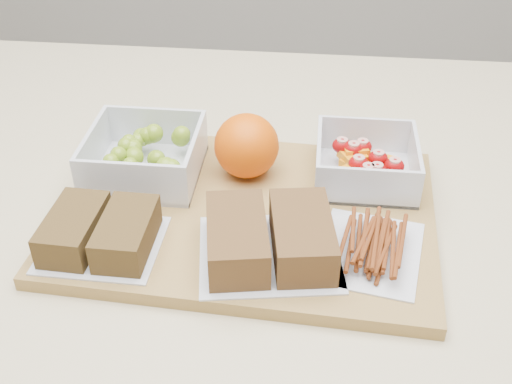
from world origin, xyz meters
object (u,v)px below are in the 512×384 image
cutting_board (247,214)px  orange (247,146)px  sandwich_bag_center (270,238)px  pretzel_bag (371,243)px  fruit_container (365,164)px  grape_container (147,156)px  sandwich_bag_left (100,232)px

cutting_board → orange: orange is taller
sandwich_bag_center → pretzel_bag: sandwich_bag_center is taller
orange → cutting_board: bearing=-83.0°
fruit_container → sandwich_bag_center: (-0.10, -0.15, 0.00)m
grape_container → pretzel_bag: (0.26, -0.12, -0.01)m
cutting_board → fruit_container: (0.13, 0.08, 0.03)m
cutting_board → sandwich_bag_left: size_ratio=3.37×
fruit_container → sandwich_bag_left: bearing=-150.7°
grape_container → pretzel_bag: bearing=-24.9°
sandwich_bag_center → grape_container: bearing=139.8°
cutting_board → fruit_container: size_ratio=3.53×
pretzel_bag → sandwich_bag_left: bearing=-176.3°
grape_container → fruit_container: (0.26, 0.01, -0.00)m
orange → sandwich_bag_center: (0.04, -0.15, -0.02)m
orange → grape_container: bearing=-175.0°
fruit_container → orange: 0.14m
grape_container → pretzel_bag: size_ratio=0.94×
sandwich_bag_center → fruit_container: bearing=56.1°
orange → sandwich_bag_left: bearing=-131.8°
grape_container → orange: orange is taller
grape_container → cutting_board: bearing=-25.3°
sandwich_bag_center → pretzel_bag: 0.10m
cutting_board → orange: 0.09m
sandwich_bag_left → pretzel_bag: sandwich_bag_left is taller
cutting_board → pretzel_bag: pretzel_bag is taller
cutting_board → orange: (-0.01, 0.07, 0.05)m
cutting_board → sandwich_bag_center: (0.03, -0.08, 0.03)m
grape_container → sandwich_bag_center: bearing=-40.2°
grape_container → orange: size_ratio=1.68×
cutting_board → grape_container: 0.15m
pretzel_bag → cutting_board: bearing=155.5°
orange → sandwich_bag_left: 0.20m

